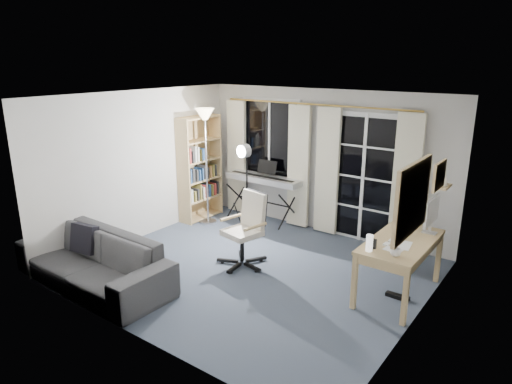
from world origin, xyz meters
TOP-DOWN VIEW (x-y plane):
  - floor at (0.00, 0.00)m, footprint 4.50×4.00m
  - window at (-1.05, 1.97)m, footprint 1.20×0.08m
  - french_door at (0.75, 1.97)m, footprint 1.32×0.09m
  - curtains at (-0.14, 1.88)m, footprint 3.60×0.07m
  - bookshelf at (-2.12, 1.21)m, footprint 0.30×0.88m
  - torchiere_lamp at (-1.81, 1.10)m, footprint 0.41×0.41m
  - keyboard_piano at (-1.01, 1.70)m, footprint 1.46×0.71m
  - studio_light at (-0.78, 0.86)m, footprint 0.33×0.34m
  - office_chair at (-0.19, 0.18)m, footprint 0.73×0.72m
  - desk at (1.88, 0.55)m, footprint 0.69×1.37m
  - monitor at (2.08, 1.00)m, footprint 0.18×0.53m
  - desk_clutter at (1.82, 0.32)m, footprint 0.43×0.83m
  - mug at (1.98, 0.05)m, footprint 0.12×0.09m
  - wall_mirror at (2.22, -0.35)m, footprint 0.04×0.94m
  - framed_print at (2.23, 0.55)m, footprint 0.03×0.42m
  - wall_shelf at (2.16, 1.05)m, footprint 0.16×0.30m
  - sofa at (-1.43, -1.55)m, footprint 2.31×0.71m

SIDE VIEW (x-z plane):
  - floor at x=0.00m, z-range -0.02..0.00m
  - sofa at x=-1.43m, z-range 0.00..0.90m
  - desk_clutter at x=1.82m, z-range 0.11..1.04m
  - office_chair at x=-0.19m, z-range 0.09..1.15m
  - desk at x=1.88m, z-range 0.28..1.01m
  - mug at x=1.98m, z-range 0.73..0.85m
  - keyboard_piano at x=-1.01m, z-range 0.27..1.33m
  - bookshelf at x=-2.12m, z-range -0.05..1.84m
  - monitor at x=2.08m, z-range 0.78..1.24m
  - french_door at x=0.75m, z-range -0.03..2.08m
  - curtains at x=-0.14m, z-range 0.03..2.16m
  - studio_light at x=-0.78m, z-range 0.49..2.10m
  - wall_shelf at x=2.16m, z-range 1.32..1.50m
  - window at x=-1.05m, z-range 0.80..2.20m
  - wall_mirror at x=2.22m, z-range 1.18..1.92m
  - framed_print at x=2.23m, z-range 1.44..1.76m
  - torchiere_lamp at x=-1.81m, z-range 0.63..2.68m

